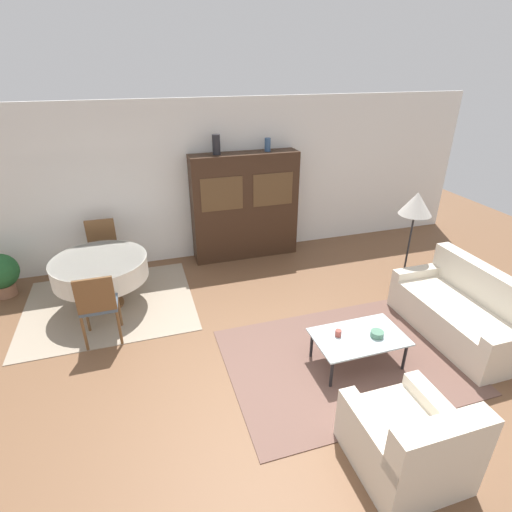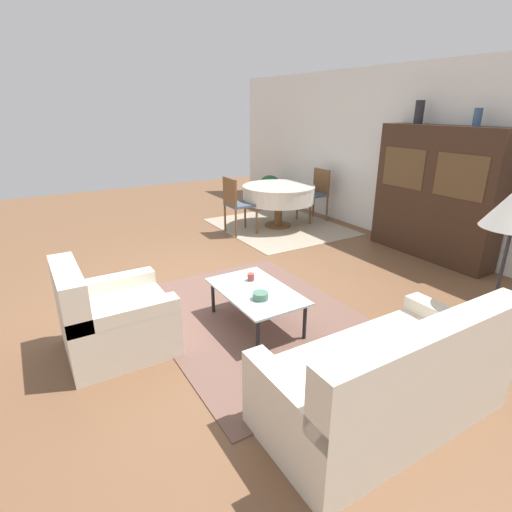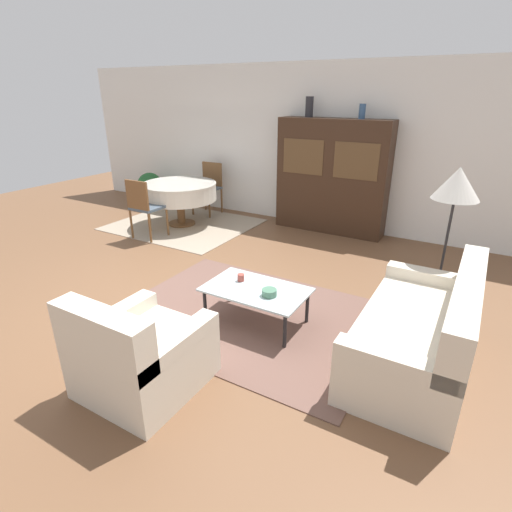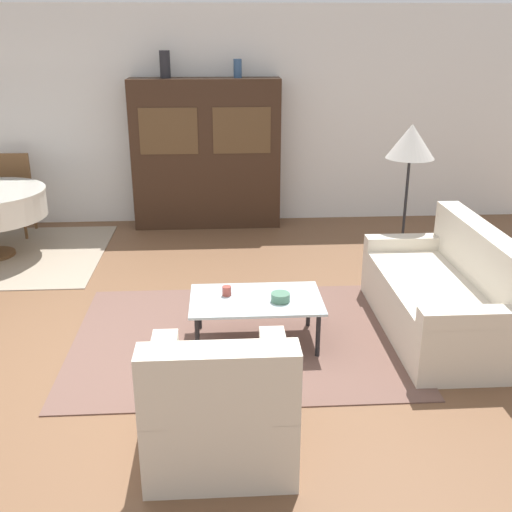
% 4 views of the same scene
% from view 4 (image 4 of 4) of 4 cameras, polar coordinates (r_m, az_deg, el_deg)
% --- Properties ---
extents(ground_plane, '(14.00, 14.00, 0.00)m').
position_cam_4_polar(ground_plane, '(4.83, -12.51, -9.28)').
color(ground_plane, brown).
extents(wall_back, '(10.00, 0.06, 2.70)m').
position_cam_4_polar(wall_back, '(7.88, -9.40, 12.86)').
color(wall_back, white).
rests_on(wall_back, ground_plane).
extents(area_rug, '(2.72, 2.00, 0.01)m').
position_cam_4_polar(area_rug, '(4.97, -1.49, -7.78)').
color(area_rug, brown).
rests_on(area_rug, ground_plane).
extents(couch, '(0.87, 1.74, 0.89)m').
position_cam_4_polar(couch, '(5.20, 17.57, -3.68)').
color(couch, beige).
rests_on(couch, ground_plane).
extents(armchair, '(0.84, 0.90, 0.86)m').
position_cam_4_polar(armchair, '(3.61, -3.46, -14.09)').
color(armchair, beige).
rests_on(armchair, ground_plane).
extents(coffee_table, '(1.04, 0.64, 0.38)m').
position_cam_4_polar(coffee_table, '(4.75, -0.00, -4.44)').
color(coffee_table, black).
rests_on(coffee_table, area_rug).
extents(display_cabinet, '(1.84, 0.41, 1.85)m').
position_cam_4_polar(display_cabinet, '(7.66, -4.75, 9.64)').
color(display_cabinet, '#382316').
rests_on(display_cabinet, ground_plane).
extents(dining_chair_far, '(0.44, 0.44, 0.97)m').
position_cam_4_polar(dining_chair_far, '(7.98, -22.30, 6.01)').
color(dining_chair_far, brown).
rests_on(dining_chair_far, dining_rug).
extents(floor_lamp, '(0.46, 0.46, 1.55)m').
position_cam_4_polar(floor_lamp, '(5.99, 14.52, 10.10)').
color(floor_lamp, black).
rests_on(floor_lamp, ground_plane).
extents(cup, '(0.07, 0.07, 0.08)m').
position_cam_4_polar(cup, '(4.78, -2.80, -3.34)').
color(cup, '#9E4238').
rests_on(cup, coffee_table).
extents(bowl, '(0.15, 0.15, 0.07)m').
position_cam_4_polar(bowl, '(4.68, 2.35, -3.95)').
color(bowl, '#4C7A60').
rests_on(bowl, coffee_table).
extents(vase_tall, '(0.13, 0.13, 0.32)m').
position_cam_4_polar(vase_tall, '(7.56, -8.67, 17.60)').
color(vase_tall, '#232328').
rests_on(vase_tall, display_cabinet).
extents(vase_short, '(0.10, 0.10, 0.22)m').
position_cam_4_polar(vase_short, '(7.54, -1.76, 17.43)').
color(vase_short, '#33517A').
rests_on(vase_short, display_cabinet).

